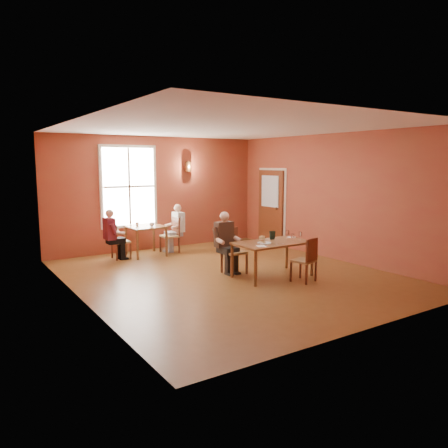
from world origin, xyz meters
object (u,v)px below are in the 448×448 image
main_table (272,259)px  chair_empty (304,260)px  second_table (146,241)px  chair_diner_maroon (121,241)px  chair_diner_main (234,251)px  diner_main (235,244)px  chair_diner_white (170,235)px  diner_maroon (120,235)px  diner_white (170,230)px

main_table → chair_empty: chair_empty is taller
second_table → chair_diner_maroon: (-0.65, 0.00, 0.06)m
chair_diner_main → diner_main: (0.00, -0.03, 0.15)m
chair_empty → chair_diner_main: bearing=106.4°
chair_empty → chair_diner_maroon: (-2.26, 3.95, -0.00)m
diner_main → chair_diner_maroon: bearing=-61.3°
diner_main → chair_diner_maroon: diner_main is taller
chair_diner_white → chair_diner_maroon: chair_diner_white is taller
main_table → second_table: 3.59m
main_table → chair_diner_maroon: (-1.99, 3.33, 0.07)m
diner_main → chair_empty: bearing=122.1°
diner_maroon → diner_white: bearing=90.0°
main_table → diner_main: (-0.50, 0.62, 0.26)m
main_table → second_table: size_ratio=1.82×
diner_main → chair_empty: 1.47m
main_table → diner_maroon: (-2.02, 3.33, 0.23)m
chair_empty → chair_diner_maroon: 4.55m
chair_diner_white → chair_diner_maroon: size_ratio=1.05×
main_table → chair_diner_white: bearing=101.6°
diner_main → chair_diner_main: bearing=-90.0°
chair_diner_white → diner_maroon: 1.34m
diner_white → chair_empty: bearing=-166.7°
chair_diner_main → chair_diner_maroon: size_ratio=1.09×
chair_diner_main → second_table: 2.81m
main_table → chair_diner_white: 3.40m
main_table → chair_diner_main: chair_diner_main is taller
diner_main → chair_empty: size_ratio=1.43×
chair_empty → diner_white: size_ratio=0.73×
chair_diner_white → diner_maroon: size_ratio=0.77×
diner_white → main_table: bearing=-168.8°
diner_white → diner_maroon: size_ratio=1.01×
diner_main → chair_diner_white: size_ratio=1.37×
chair_diner_main → diner_white: (-0.16, 2.68, 0.12)m
chair_empty → chair_diner_maroon: size_ratio=1.01×
diner_white → diner_main: bearing=-176.7°
chair_diner_white → diner_white: size_ratio=0.76×
diner_main → diner_white: (-0.16, 2.71, -0.03)m
chair_diner_main → diner_main: 0.15m
diner_main → second_table: bearing=-72.9°
chair_empty → diner_maroon: (-2.29, 3.95, 0.16)m
chair_diner_main → chair_diner_white: size_ratio=1.04×
second_table → chair_diner_white: (0.65, 0.00, 0.08)m
main_table → chair_diner_main: size_ratio=1.62×
diner_maroon → main_table: bearing=31.2°
main_table → diner_white: (-0.66, 3.33, 0.24)m
second_table → diner_main: bearing=-72.9°
chair_diner_maroon → diner_maroon: bearing=-90.0°
main_table → chair_diner_white: (-0.69, 3.33, 0.10)m
diner_main → diner_white: 2.72m
chair_diner_main → diner_maroon: 3.08m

